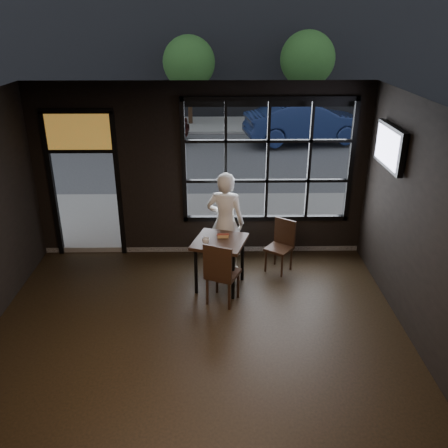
{
  "coord_description": "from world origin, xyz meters",
  "views": [
    {
      "loc": [
        0.3,
        -4.69,
        4.17
      ],
      "look_at": [
        0.4,
        2.2,
        1.15
      ],
      "focal_mm": 38.0,
      "sensor_mm": 36.0,
      "label": 1
    }
  ],
  "objects_px": {
    "man": "(225,223)",
    "cafe_table": "(220,263)",
    "navy_car": "(306,122)",
    "chair_near": "(223,272)"
  },
  "relations": [
    {
      "from": "chair_near",
      "to": "cafe_table",
      "type": "bearing_deg",
      "value": -60.12
    },
    {
      "from": "man",
      "to": "cafe_table",
      "type": "bearing_deg",
      "value": 93.35
    },
    {
      "from": "cafe_table",
      "to": "navy_car",
      "type": "xyz_separation_m",
      "value": [
        3.08,
        9.59,
        0.37
      ]
    },
    {
      "from": "chair_near",
      "to": "man",
      "type": "bearing_deg",
      "value": -69.03
    },
    {
      "from": "cafe_table",
      "to": "chair_near",
      "type": "distance_m",
      "value": 0.46
    },
    {
      "from": "cafe_table",
      "to": "navy_car",
      "type": "height_order",
      "value": "navy_car"
    },
    {
      "from": "cafe_table",
      "to": "chair_near",
      "type": "xyz_separation_m",
      "value": [
        0.05,
        -0.45,
        0.1
      ]
    },
    {
      "from": "navy_car",
      "to": "cafe_table",
      "type": "bearing_deg",
      "value": 153.35
    },
    {
      "from": "chair_near",
      "to": "man",
      "type": "height_order",
      "value": "man"
    },
    {
      "from": "cafe_table",
      "to": "chair_near",
      "type": "height_order",
      "value": "chair_near"
    }
  ]
}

